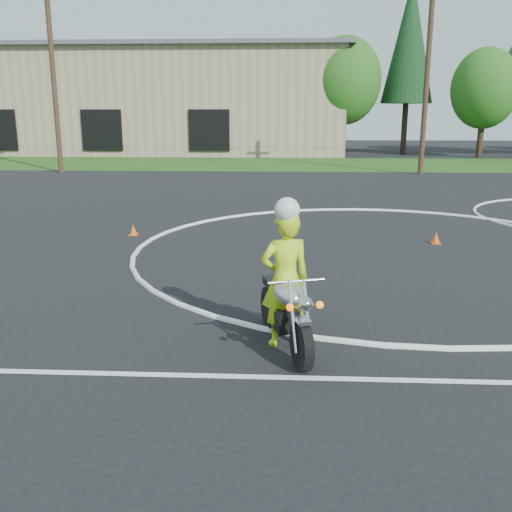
{
  "coord_description": "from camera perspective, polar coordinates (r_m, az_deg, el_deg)",
  "views": [
    {
      "loc": [
        -2.39,
        -10.7,
        3.31
      ],
      "look_at": [
        -2.83,
        -1.98,
        1.1
      ],
      "focal_mm": 40.0,
      "sensor_mm": 36.0,
      "label": 1
    }
  ],
  "objects": [
    {
      "name": "rider_primary_grp",
      "position": [
        8.14,
        2.94,
        -1.94
      ],
      "size": [
        0.83,
        0.66,
        2.18
      ],
      "rotation": [
        0.0,
        0.0,
        0.3
      ],
      "color": "#B1D716",
      "rests_on": "ground"
    },
    {
      "name": "grass_strip",
      "position": [
        37.92,
        6.58,
        9.13
      ],
      "size": [
        120.0,
        10.0,
        0.02
      ],
      "primitive_type": "cube",
      "color": "#1E4714",
      "rests_on": "ground"
    },
    {
      "name": "utility_poles",
      "position": [
        32.61,
        16.74,
        16.96
      ],
      "size": [
        41.6,
        1.12,
        10.0
      ],
      "color": "#473321",
      "rests_on": "ground"
    },
    {
      "name": "ground",
      "position": [
        11.46,
        14.83,
        -3.08
      ],
      "size": [
        120.0,
        120.0,
        0.0
      ],
      "primitive_type": "plane",
      "color": "black",
      "rests_on": "ground"
    },
    {
      "name": "course_markings",
      "position": [
        16.08,
        19.32,
        1.54
      ],
      "size": [
        19.05,
        19.05,
        0.12
      ],
      "color": "silver",
      "rests_on": "ground"
    },
    {
      "name": "warehouse",
      "position": [
        53.05,
        -14.71,
        14.69
      ],
      "size": [
        41.0,
        17.0,
        8.3
      ],
      "color": "tan",
      "rests_on": "ground"
    },
    {
      "name": "primary_motorcycle",
      "position": [
        8.16,
        3.01,
        -5.45
      ],
      "size": [
        0.91,
        2.17,
        1.17
      ],
      "rotation": [
        0.0,
        0.0,
        0.3
      ],
      "color": "black",
      "rests_on": "ground"
    }
  ]
}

